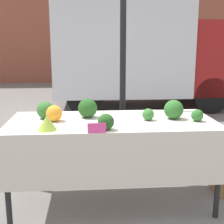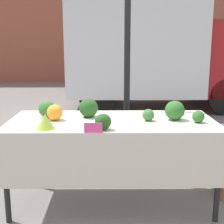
# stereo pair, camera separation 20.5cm
# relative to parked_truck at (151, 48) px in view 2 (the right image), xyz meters

# --- Properties ---
(ground_plane) EXTENTS (40.00, 40.00, 0.00)m
(ground_plane) POSITION_rel_parked_truck_xyz_m (-0.99, -4.80, -1.45)
(ground_plane) COLOR slate
(tent_pole) EXTENTS (0.07, 0.07, 2.64)m
(tent_pole) POSITION_rel_parked_truck_xyz_m (-0.81, -4.12, -0.13)
(tent_pole) COLOR black
(tent_pole) RESTS_ON ground_plane
(parked_truck) EXTENTS (4.23, 2.17, 2.73)m
(parked_truck) POSITION_rel_parked_truck_xyz_m (0.00, 0.00, 0.00)
(parked_truck) COLOR silver
(parked_truck) RESTS_ON ground_plane
(market_table) EXTENTS (1.97, 0.88, 0.84)m
(market_table) POSITION_rel_parked_truck_xyz_m (-0.99, -4.86, -0.71)
(market_table) COLOR beige
(market_table) RESTS_ON ground_plane
(orange_cauliflower) EXTENTS (0.15, 0.15, 0.15)m
(orange_cauliflower) POSITION_rel_parked_truck_xyz_m (-1.54, -4.79, -0.53)
(orange_cauliflower) COLOR orange
(orange_cauliflower) RESTS_ON market_table
(romanesco_head) EXTENTS (0.16, 0.16, 0.13)m
(romanesco_head) POSITION_rel_parked_truck_xyz_m (-1.57, -5.10, -0.54)
(romanesco_head) COLOR #93B238
(romanesco_head) RESTS_ON market_table
(broccoli_head_0) EXTENTS (0.11, 0.11, 0.11)m
(broccoli_head_0) POSITION_rel_parked_truck_xyz_m (-0.19, -4.90, -0.55)
(broccoli_head_0) COLOR #2D6628
(broccoli_head_0) RESTS_ON market_table
(broccoli_head_1) EXTENTS (0.14, 0.14, 0.14)m
(broccoli_head_1) POSITION_rel_parked_truck_xyz_m (-1.07, -5.13, -0.54)
(broccoli_head_1) COLOR #23511E
(broccoli_head_1) RESTS_ON market_table
(broccoli_head_2) EXTENTS (0.12, 0.12, 0.12)m
(broccoli_head_2) POSITION_rel_parked_truck_xyz_m (-0.32, -4.55, -0.55)
(broccoli_head_2) COLOR #285B23
(broccoli_head_2) RESTS_ON market_table
(broccoli_head_3) EXTENTS (0.17, 0.17, 0.17)m
(broccoli_head_3) POSITION_rel_parked_truck_xyz_m (-1.64, -4.67, -0.52)
(broccoli_head_3) COLOR #336B2D
(broccoli_head_3) RESTS_ON market_table
(broccoli_head_4) EXTENTS (0.19, 0.19, 0.19)m
(broccoli_head_4) POSITION_rel_parked_truck_xyz_m (-0.39, -4.79, -0.51)
(broccoli_head_4) COLOR #2D6628
(broccoli_head_4) RESTS_ON market_table
(broccoli_head_5) EXTENTS (0.11, 0.11, 0.11)m
(broccoli_head_5) POSITION_rel_parked_truck_xyz_m (-0.65, -4.83, -0.55)
(broccoli_head_5) COLOR #387533
(broccoli_head_5) RESTS_ON market_table
(broccoli_head_6) EXTENTS (0.19, 0.19, 0.19)m
(broccoli_head_6) POSITION_rel_parked_truck_xyz_m (-1.22, -4.67, -0.51)
(broccoli_head_6) COLOR #23511E
(broccoli_head_6) RESTS_ON market_table
(price_sign) EXTENTS (0.15, 0.01, 0.08)m
(price_sign) POSITION_rel_parked_truck_xyz_m (-1.15, -5.22, -0.57)
(price_sign) COLOR #EF4793
(price_sign) RESTS_ON market_table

